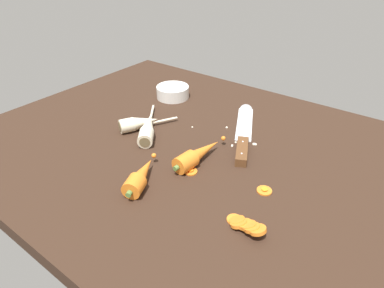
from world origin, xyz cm
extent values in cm
cube|color=#332116|center=(0.00, 0.00, -2.00)|extent=(120.00, 90.00, 4.00)
cube|color=silver|center=(4.38, 18.09, 0.25)|extent=(12.87, 19.86, 0.50)
cone|color=silver|center=(-0.62, 28.11, 0.25)|extent=(4.88, 4.45, 3.96)
cube|color=silver|center=(8.85, 9.14, 1.10)|extent=(3.52, 3.10, 2.20)
cube|color=brown|center=(11.76, 3.33, 1.10)|extent=(7.42, 11.09, 2.20)
sphere|color=silver|center=(10.50, 5.83, 2.20)|extent=(0.50, 0.50, 0.50)
sphere|color=silver|center=(13.01, 0.82, 2.20)|extent=(0.50, 0.50, 0.50)
cylinder|color=orange|center=(4.16, -10.09, 2.10)|extent=(4.66, 5.50, 4.20)
cone|color=orange|center=(4.73, -3.95, 2.10)|extent=(5.11, 12.64, 3.99)
sphere|color=orange|center=(5.50, 4.40, 2.10)|extent=(1.20, 1.20, 1.20)
cylinder|color=#5B7F3D|center=(3.86, -13.24, 2.10)|extent=(1.29, 1.11, 1.20)
cylinder|color=orange|center=(0.76, -23.56, 2.10)|extent=(5.46, 5.46, 4.20)
cone|color=orange|center=(-1.11, -18.88, 2.10)|extent=(7.45, 10.83, 3.99)
sphere|color=orange|center=(-3.66, -12.52, 2.10)|extent=(1.20, 1.20, 1.20)
cylinder|color=#5B7F3D|center=(1.76, -26.06, 2.10)|extent=(1.49, 1.37, 1.20)
cylinder|color=beige|center=(-20.05, -5.71, 2.00)|extent=(5.43, 5.44, 4.00)
cone|color=beige|center=(-17.41, -0.78, 2.00)|extent=(6.73, 8.11, 3.80)
cylinder|color=beige|center=(-14.69, 4.27, 1.10)|extent=(4.28, 7.16, 0.70)
cylinder|color=brown|center=(-21.00, -7.49, 2.00)|extent=(2.61, 1.59, 2.80)
cylinder|color=beige|center=(-11.48, -7.09, 2.00)|extent=(6.51, 6.81, 4.00)
cone|color=beige|center=(-16.10, -0.99, 2.00)|extent=(8.94, 10.10, 3.80)
cylinder|color=beige|center=(-20.83, 5.26, 1.10)|extent=(6.95, 8.87, 0.70)
cylinder|color=brown|center=(-9.82, -9.29, 2.00)|extent=(2.41, 1.93, 2.80)
cylinder|color=orange|center=(22.03, -17.64, 0.35)|extent=(3.04, 3.04, 0.70)
cylinder|color=orange|center=(22.79, -17.93, 0.59)|extent=(3.25, 3.16, 2.10)
cylinder|color=orange|center=(23.42, -18.56, 0.84)|extent=(3.40, 3.32, 2.09)
cylinder|color=orange|center=(24.54, -18.33, 1.09)|extent=(3.23, 3.14, 1.75)
cylinder|color=orange|center=(25.40, -18.43, 1.33)|extent=(3.24, 3.16, 2.11)
cylinder|color=orange|center=(26.29, -18.74, 1.57)|extent=(3.23, 3.14, 1.99)
cylinder|color=orange|center=(27.47, -18.83, 1.82)|extent=(3.40, 3.31, 1.90)
cylinder|color=orange|center=(22.79, -6.19, 0.35)|extent=(3.31, 3.31, 0.70)
cylinder|color=orange|center=(22.79, -6.19, 0.62)|extent=(1.39, 1.39, 0.16)
cylinder|color=orange|center=(5.75, -10.25, 0.35)|extent=(3.19, 3.19, 0.70)
cylinder|color=orange|center=(5.75, -10.25, 0.62)|extent=(1.34, 1.34, 0.16)
cylinder|color=white|center=(-24.84, 20.23, 2.00)|extent=(11.00, 11.00, 4.00)
cylinder|color=#BCBCB8|center=(-24.84, 20.23, 2.48)|extent=(8.80, 8.80, 2.80)
sphere|color=silver|center=(7.58, 5.68, 0.32)|extent=(0.65, 0.65, 0.65)
sphere|color=silver|center=(1.29, 13.12, 0.35)|extent=(0.69, 0.69, 0.69)
sphere|color=silver|center=(11.61, 5.07, 0.28)|extent=(0.56, 0.56, 0.56)
sphere|color=silver|center=(10.91, 4.44, 0.45)|extent=(0.89, 0.89, 0.89)
sphere|color=silver|center=(7.55, 7.58, 0.30)|extent=(0.60, 0.60, 0.60)
sphere|color=silver|center=(-6.86, 7.33, 0.27)|extent=(0.55, 0.55, 0.55)
sphere|color=silver|center=(11.89, 9.67, 0.43)|extent=(0.87, 0.87, 0.87)
sphere|color=silver|center=(7.80, 5.25, 0.22)|extent=(0.44, 0.44, 0.44)
sphere|color=silver|center=(12.27, 9.81, 0.42)|extent=(0.84, 0.84, 0.84)
camera|label=1|loc=(43.52, -60.23, 47.11)|focal=31.05mm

